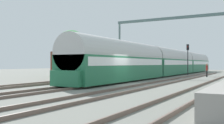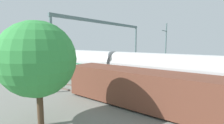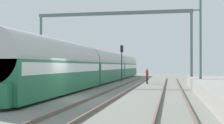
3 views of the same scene
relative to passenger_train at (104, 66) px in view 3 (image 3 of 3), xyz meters
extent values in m
plane|color=slate|center=(2.08, -19.08, -1.97)|extent=(120.00, 120.00, 0.00)
cube|color=brown|center=(-0.72, -19.08, -1.89)|extent=(0.08, 60.00, 0.16)
cube|color=brown|center=(0.72, -19.08, -1.89)|extent=(0.08, 60.00, 0.16)
cube|color=brown|center=(3.44, -19.08, -1.89)|extent=(0.08, 60.00, 0.16)
cube|color=brown|center=(4.88, -19.08, -1.89)|extent=(0.08, 60.00, 0.16)
cube|color=brown|center=(7.60, -19.08, -1.89)|extent=(0.08, 60.00, 0.16)
cube|color=brown|center=(9.03, -19.08, -1.89)|extent=(0.08, 60.00, 0.16)
cube|color=#236B47|center=(0.00, -16.31, -0.71)|extent=(2.90, 16.00, 2.20)
cube|color=white|center=(0.00, -16.31, -0.08)|extent=(2.93, 15.36, 0.64)
cylinder|color=#BBBBBB|center=(0.00, -16.31, 0.59)|extent=(2.84, 16.00, 2.84)
cube|color=#236B47|center=(0.00, 0.04, -0.71)|extent=(2.90, 16.00, 2.20)
cube|color=white|center=(0.00, 0.04, -0.08)|extent=(2.93, 15.36, 0.64)
cylinder|color=#BBBBBB|center=(0.00, 0.04, 0.59)|extent=(2.84, 16.00, 2.84)
cube|color=#236B47|center=(0.00, 16.39, -0.71)|extent=(2.90, 16.00, 2.20)
cube|color=white|center=(0.00, 16.39, -0.08)|extent=(2.93, 15.36, 0.64)
cylinder|color=#BBBBBB|center=(0.00, 16.39, 0.59)|extent=(2.84, 16.00, 2.84)
cube|color=brown|center=(-4.16, -13.51, -0.46)|extent=(2.80, 13.00, 2.70)
cube|color=black|center=(-4.16, -13.51, -1.76)|extent=(2.52, 11.96, 0.10)
cylinder|color=black|center=(5.64, -3.12, -1.55)|extent=(0.22, 0.22, 0.85)
cube|color=maroon|center=(5.64, -3.12, -0.80)|extent=(0.32, 0.44, 0.64)
sphere|color=tan|center=(5.64, -3.12, -0.36)|extent=(0.24, 0.24, 0.24)
cylinder|color=#2D2D33|center=(1.92, 2.44, -0.06)|extent=(0.14, 0.14, 3.82)
cube|color=black|center=(1.92, 2.44, 2.30)|extent=(0.36, 0.20, 0.90)
sphere|color=red|center=(1.92, 2.32, 2.33)|extent=(0.16, 0.16, 0.16)
cylinder|color=slate|center=(-6.16, -4.88, 1.78)|extent=(0.28, 0.28, 7.50)
cylinder|color=slate|center=(10.32, -4.88, 1.78)|extent=(0.28, 0.28, 7.50)
cube|color=slate|center=(2.08, -4.88, 5.71)|extent=(16.87, 0.24, 0.36)
cylinder|color=slate|center=(10.72, -10.10, 2.03)|extent=(0.20, 0.20, 8.00)
cube|color=slate|center=(9.82, -10.10, 4.83)|extent=(1.80, 0.10, 0.10)
camera|label=1|loc=(11.51, -38.59, -0.26)|focal=42.05mm
camera|label=2|loc=(-15.52, -19.65, 3.00)|focal=26.80mm
camera|label=3|loc=(8.16, -36.83, 0.07)|focal=48.52mm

